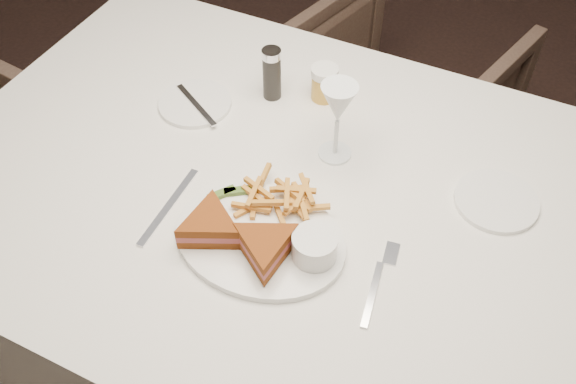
# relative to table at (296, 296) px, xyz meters

# --- Properties ---
(ground) EXTENTS (5.00, 5.00, 0.00)m
(ground) POSITION_rel_table_xyz_m (-0.04, 0.32, -0.38)
(ground) COLOR black
(ground) RESTS_ON ground
(table) EXTENTS (1.52, 1.04, 0.75)m
(table) POSITION_rel_table_xyz_m (0.00, 0.00, 0.00)
(table) COLOR silver
(table) RESTS_ON ground
(chair_far) EXTENTS (0.77, 0.74, 0.64)m
(chair_far) POSITION_rel_table_xyz_m (-0.02, 0.86, -0.05)
(chair_far) COLOR #48352C
(chair_far) RESTS_ON ground
(table_setting) EXTENTS (0.82, 0.64, 0.18)m
(table_setting) POSITION_rel_table_xyz_m (-0.01, -0.04, 0.41)
(table_setting) COLOR white
(table_setting) RESTS_ON table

